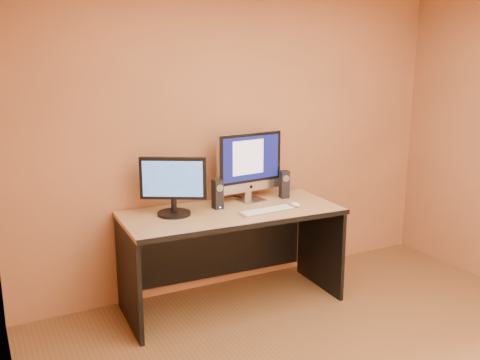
# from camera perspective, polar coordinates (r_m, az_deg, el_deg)

# --- Properties ---
(walls) EXTENTS (4.00, 4.00, 2.60)m
(walls) POSITION_cam_1_polar(r_m,az_deg,el_deg) (3.07, 17.27, -1.08)
(walls) COLOR #A16640
(walls) RESTS_ON ground
(desk) EXTENTS (1.77, 0.83, 0.81)m
(desk) POSITION_cam_1_polar(r_m,az_deg,el_deg) (4.41, -0.87, -8.31)
(desk) COLOR tan
(desk) RESTS_ON ground
(imac) EXTENTS (0.64, 0.29, 0.60)m
(imac) POSITION_cam_1_polar(r_m,az_deg,el_deg) (4.50, 1.26, 1.44)
(imac) COLOR #B2B1B6
(imac) RESTS_ON desk
(second_monitor) EXTENTS (0.58, 0.48, 0.46)m
(second_monitor) POSITION_cam_1_polar(r_m,az_deg,el_deg) (4.15, -7.13, -0.69)
(second_monitor) COLOR black
(second_monitor) RESTS_ON desk
(speaker_left) EXTENTS (0.08, 0.08, 0.24)m
(speaker_left) POSITION_cam_1_polar(r_m,az_deg,el_deg) (4.31, -2.40, -1.53)
(speaker_left) COLOR black
(speaker_left) RESTS_ON desk
(speaker_right) EXTENTS (0.09, 0.09, 0.24)m
(speaker_right) POSITION_cam_1_polar(r_m,az_deg,el_deg) (4.65, 4.74, -0.46)
(speaker_right) COLOR black
(speaker_right) RESTS_ON desk
(keyboard) EXTENTS (0.47, 0.15, 0.02)m
(keyboard) POSITION_cam_1_polar(r_m,az_deg,el_deg) (4.26, 2.90, -3.27)
(keyboard) COLOR silver
(keyboard) RESTS_ON desk
(mouse) EXTENTS (0.07, 0.11, 0.04)m
(mouse) POSITION_cam_1_polar(r_m,az_deg,el_deg) (4.41, 5.87, -2.59)
(mouse) COLOR silver
(mouse) RESTS_ON desk
(cable_a) EXTENTS (0.10, 0.23, 0.01)m
(cable_a) POSITION_cam_1_polar(r_m,az_deg,el_deg) (4.63, 0.46, -1.96)
(cable_a) COLOR black
(cable_a) RESTS_ON desk
(cable_b) EXTENTS (0.07, 0.19, 0.01)m
(cable_b) POSITION_cam_1_polar(r_m,az_deg,el_deg) (4.61, 0.17, -2.02)
(cable_b) COLOR black
(cable_b) RESTS_ON desk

